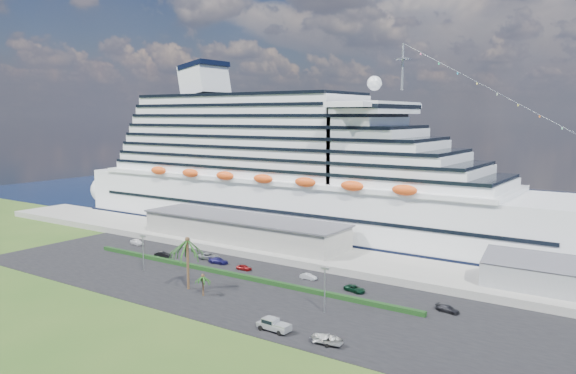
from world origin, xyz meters
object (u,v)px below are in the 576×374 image
Objects in this scene: cruise_ship at (301,178)px; parked_car_3 at (218,261)px; pickup_truck at (274,324)px; boat_trailer at (328,338)px.

cruise_ship is 44.67m from parked_car_3.
cruise_ship is at bearing -0.76° from parked_car_3.
parked_car_3 is at bearing -85.28° from cruise_ship.
boat_trailer is at bearing 0.29° from pickup_truck.
cruise_ship is at bearing 125.87° from boat_trailer.
parked_car_3 is (3.44, -41.62, -15.85)m from cruise_ship.
cruise_ship is 31.68× the size of boat_trailer.
cruise_ship is 38.02× the size of parked_car_3.
pickup_truck is at bearing -179.71° from boat_trailer.
boat_trailer is (10.27, 0.05, -0.03)m from pickup_truck.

